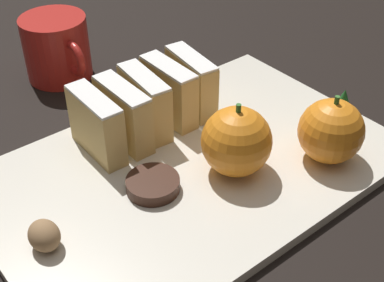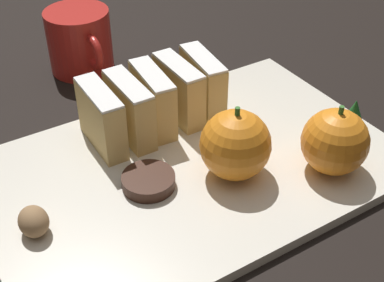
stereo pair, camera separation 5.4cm
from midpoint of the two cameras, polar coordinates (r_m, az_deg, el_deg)
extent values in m
plane|color=black|center=(0.57, -2.73, -3.48)|extent=(6.00, 6.00, 0.00)
cube|color=silver|center=(0.57, -2.75, -3.01)|extent=(0.28, 0.43, 0.01)
cube|color=tan|center=(0.57, -12.85, 1.45)|extent=(0.08, 0.03, 0.07)
cube|color=white|center=(0.55, -13.33, 4.34)|extent=(0.08, 0.03, 0.00)
cube|color=tan|center=(0.58, -9.97, 2.58)|extent=(0.08, 0.02, 0.07)
cube|color=white|center=(0.56, -10.34, 5.46)|extent=(0.08, 0.02, 0.00)
cube|color=tan|center=(0.60, -7.52, 3.91)|extent=(0.08, 0.03, 0.07)
cube|color=white|center=(0.58, -7.79, 6.75)|extent=(0.08, 0.03, 0.00)
cube|color=tan|center=(0.61, -5.02, 5.04)|extent=(0.08, 0.02, 0.07)
cube|color=white|center=(0.60, -5.20, 7.84)|extent=(0.08, 0.02, 0.00)
cube|color=tan|center=(0.63, -2.57, 6.05)|extent=(0.08, 0.03, 0.07)
cube|color=white|center=(0.61, -2.66, 8.81)|extent=(0.08, 0.03, 0.00)
sphere|color=orange|center=(0.53, 1.87, -0.16)|extent=(0.07, 0.07, 0.07)
cylinder|color=#38702D|center=(0.51, 1.95, 3.34)|extent=(0.01, 0.01, 0.01)
sphere|color=orange|center=(0.56, 11.96, 0.93)|extent=(0.07, 0.07, 0.07)
cylinder|color=#38702D|center=(0.54, 12.45, 4.12)|extent=(0.01, 0.01, 0.01)
ellipsoid|color=#8E6B47|center=(0.49, -18.60, -9.67)|extent=(0.03, 0.03, 0.03)
cylinder|color=#381E14|center=(0.53, -7.14, -4.73)|extent=(0.05, 0.05, 0.01)
cone|color=#195623|center=(0.62, 13.29, 3.30)|extent=(0.04, 0.04, 0.05)
cylinder|color=red|center=(0.74, -16.32, 9.47)|extent=(0.09, 0.09, 0.08)
torus|color=red|center=(0.70, -14.64, 8.42)|extent=(0.05, 0.01, 0.05)
camera|label=1|loc=(0.03, -92.86, -2.17)|focal=50.00mm
camera|label=2|loc=(0.03, 87.14, 2.17)|focal=50.00mm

